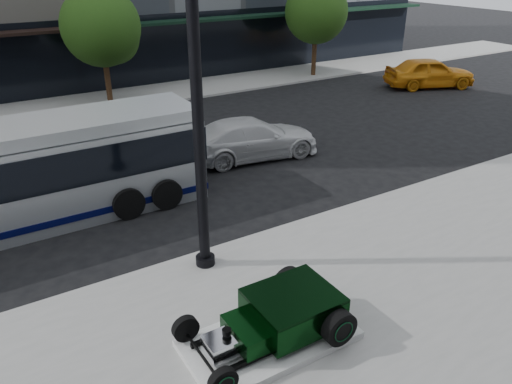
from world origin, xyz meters
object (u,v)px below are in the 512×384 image
hot_rod (284,313)px  white_sedan (252,138)px  yellow_taxi (430,72)px  lamppost (197,108)px

hot_rod → white_sedan: (4.67, 9.02, 0.06)m
white_sedan → yellow_taxi: yellow_taxi is taller
hot_rod → white_sedan: bearing=62.6°
yellow_taxi → lamppost: bearing=139.6°
lamppost → yellow_taxi: (19.33, 9.89, -3.28)m
hot_rod → yellow_taxi: yellow_taxi is taller
white_sedan → yellow_taxi: 15.03m
lamppost → yellow_taxi: size_ratio=1.72×
lamppost → yellow_taxi: 21.96m
lamppost → white_sedan: (4.86, 5.84, -3.38)m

